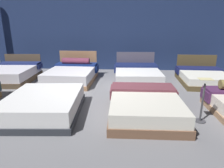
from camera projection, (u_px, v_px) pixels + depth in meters
ground_plane at (100, 96)px, 5.93m from camera, size 18.00×18.00×0.02m
showroom_back_wall at (109, 32)px, 8.95m from camera, size 18.00×0.06×3.50m
bed_1 at (44, 105)px, 4.63m from camera, size 1.76×2.08×0.48m
bed_2 at (145, 105)px, 4.58m from camera, size 1.69×2.07×0.52m
bed_4 at (13, 74)px, 7.48m from camera, size 1.72×2.18×0.87m
bed_5 at (72, 74)px, 7.40m from camera, size 1.76×2.22×1.01m
bed_6 at (137, 75)px, 7.32m from camera, size 1.75×2.17×0.97m
bed_7 at (203, 77)px, 7.15m from camera, size 1.71×2.08×0.90m
price_sign at (202, 106)px, 4.22m from camera, size 0.28×0.24×0.97m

